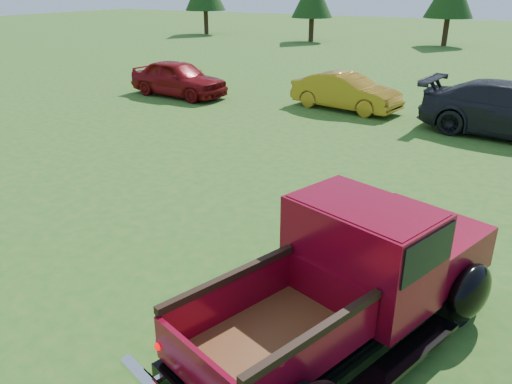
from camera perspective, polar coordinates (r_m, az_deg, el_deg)
ground at (r=7.92m, az=0.35°, el=-7.10°), size 120.00×120.00×0.00m
pickup_truck at (r=6.05m, az=11.72°, el=-9.06°), size 3.23×4.83×1.69m
show_car_red at (r=19.33m, az=-8.86°, el=12.73°), size 4.03×1.93×1.33m
show_car_yellow at (r=17.23m, az=10.23°, el=11.23°), size 3.83×1.87×1.21m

